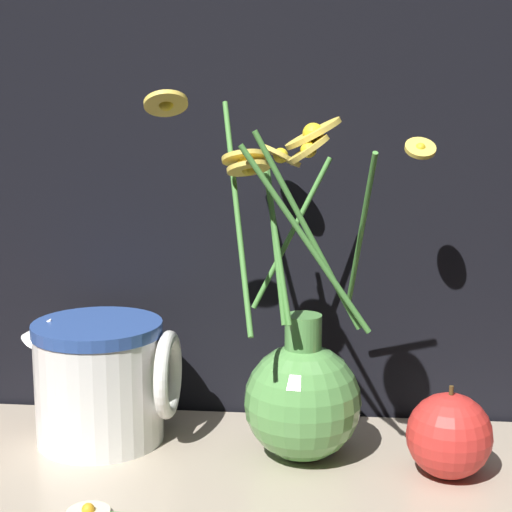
# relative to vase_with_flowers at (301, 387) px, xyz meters

# --- Properties ---
(ground_plane) EXTENTS (6.00, 6.00, 0.00)m
(ground_plane) POSITION_rel_vase_with_flowers_xyz_m (-0.06, -0.03, -0.08)
(ground_plane) COLOR black
(shelf) EXTENTS (0.82, 0.27, 0.01)m
(shelf) POSITION_rel_vase_with_flowers_xyz_m (-0.06, -0.03, -0.08)
(shelf) COLOR tan
(shelf) RESTS_ON ground_plane
(vase_with_flowers) EXTENTS (0.26, 0.23, 0.34)m
(vase_with_flowers) POSITION_rel_vase_with_flowers_xyz_m (0.00, 0.00, 0.00)
(vase_with_flowers) COLOR #59994C
(vase_with_flowers) RESTS_ON shelf
(ceramic_pitcher) EXTENTS (0.15, 0.13, 0.13)m
(ceramic_pitcher) POSITION_rel_vase_with_flowers_xyz_m (-0.20, 0.02, -0.00)
(ceramic_pitcher) COLOR white
(ceramic_pitcher) RESTS_ON shelf
(orange_fruit) EXTENTS (0.08, 0.08, 0.09)m
(orange_fruit) POSITION_rel_vase_with_flowers_xyz_m (0.13, -0.02, -0.03)
(orange_fruit) COLOR red
(orange_fruit) RESTS_ON shelf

